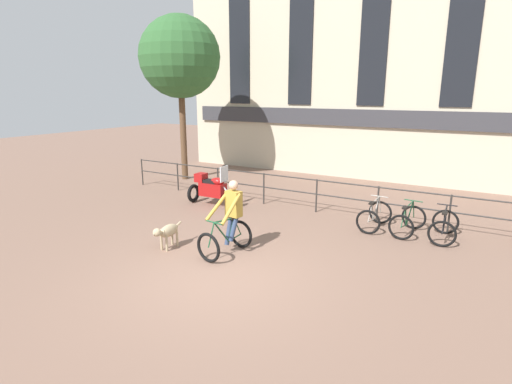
% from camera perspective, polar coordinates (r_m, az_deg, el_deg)
% --- Properties ---
extents(ground_plane, '(60.00, 60.00, 0.00)m').
position_cam_1_polar(ground_plane, '(8.35, -5.35, -11.86)').
color(ground_plane, '#7A5B4C').
extents(canal_railing, '(15.05, 0.05, 1.05)m').
position_cam_1_polar(canal_railing, '(12.46, 8.66, 0.28)').
color(canal_railing, '#2D2B28').
rests_on(canal_railing, ground_plane).
extents(building_facade, '(18.00, 0.72, 11.51)m').
position_cam_1_polar(building_facade, '(17.74, 16.81, 20.26)').
color(building_facade, '#BCB299').
rests_on(building_facade, ground_plane).
extents(cyclist_with_bike, '(0.83, 1.25, 1.70)m').
position_cam_1_polar(cyclist_with_bike, '(9.19, -3.88, -4.23)').
color(cyclist_with_bike, black).
rests_on(cyclist_with_bike, ground_plane).
extents(dog, '(0.27, 1.01, 0.62)m').
position_cam_1_polar(dog, '(9.73, -12.60, -5.55)').
color(dog, tan).
rests_on(dog, ground_plane).
extents(parked_motorcycle, '(1.73, 0.68, 1.35)m').
position_cam_1_polar(parked_motorcycle, '(13.21, -6.26, 0.50)').
color(parked_motorcycle, black).
rests_on(parked_motorcycle, ground_plane).
extents(parked_bicycle_near_lamp, '(0.73, 1.15, 0.86)m').
position_cam_1_polar(parked_bicycle_near_lamp, '(11.37, 16.55, -3.32)').
color(parked_bicycle_near_lamp, black).
rests_on(parked_bicycle_near_lamp, ground_plane).
extents(parked_bicycle_mid_left, '(0.79, 1.18, 0.86)m').
position_cam_1_polar(parked_bicycle_mid_left, '(11.22, 20.85, -3.92)').
color(parked_bicycle_mid_left, black).
rests_on(parked_bicycle_mid_left, ground_plane).
extents(parked_bicycle_mid_right, '(0.69, 1.13, 0.86)m').
position_cam_1_polar(parked_bicycle_mid_right, '(11.12, 25.25, -4.50)').
color(parked_bicycle_mid_right, black).
rests_on(parked_bicycle_mid_right, ground_plane).
extents(tree_canalside_left, '(3.27, 3.27, 6.66)m').
position_cam_1_polar(tree_canalside_left, '(17.23, -10.82, 18.35)').
color(tree_canalside_left, brown).
rests_on(tree_canalside_left, ground_plane).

